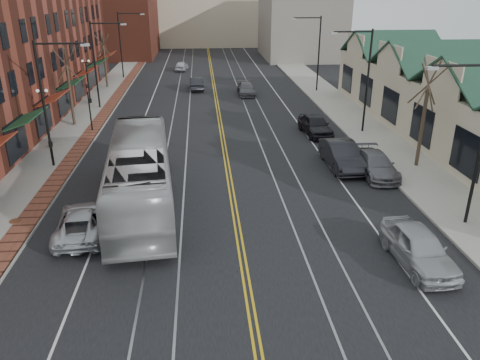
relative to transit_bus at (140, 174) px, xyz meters
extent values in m
plane|color=black|center=(5.00, -9.67, -1.84)|extent=(160.00, 160.00, 0.00)
cube|color=gray|center=(-7.00, 10.33, -1.76)|extent=(4.00, 120.00, 0.15)
cube|color=gray|center=(17.00, 10.33, -1.76)|extent=(4.00, 120.00, 0.15)
cube|color=#C5B497|center=(23.00, 10.33, 0.46)|extent=(8.00, 36.00, 4.60)
cube|color=maroon|center=(-11.00, 60.33, 5.16)|extent=(14.00, 18.00, 14.00)
cube|color=#C5B497|center=(5.00, 75.33, 2.66)|extent=(22.00, 14.00, 9.00)
cube|color=slate|center=(20.00, 55.33, 3.66)|extent=(12.00, 16.00, 11.00)
cylinder|color=black|center=(-6.50, 6.33, 2.31)|extent=(0.16, 0.16, 8.00)
cylinder|color=black|center=(-5.00, 6.33, 6.11)|extent=(3.00, 0.12, 0.12)
cube|color=#999999|center=(-3.50, 6.33, 6.01)|extent=(0.50, 0.25, 0.15)
cylinder|color=black|center=(-6.50, 22.33, 2.31)|extent=(0.16, 0.16, 8.00)
cylinder|color=black|center=(-5.00, 22.33, 6.11)|extent=(3.00, 0.12, 0.12)
cube|color=#999999|center=(-3.50, 22.33, 6.01)|extent=(0.50, 0.25, 0.15)
cylinder|color=black|center=(-6.50, 38.33, 2.31)|extent=(0.16, 0.16, 8.00)
cylinder|color=black|center=(-5.00, 38.33, 6.11)|extent=(3.00, 0.12, 0.12)
cube|color=#999999|center=(-3.50, 38.33, 6.01)|extent=(0.50, 0.25, 0.15)
cylinder|color=black|center=(15.00, -3.67, 6.11)|extent=(3.00, 0.12, 0.12)
cube|color=#999999|center=(13.50, -3.67, 6.01)|extent=(0.50, 0.25, 0.15)
cylinder|color=black|center=(16.50, 12.33, 2.31)|extent=(0.16, 0.16, 8.00)
cylinder|color=black|center=(15.00, 12.33, 6.11)|extent=(3.00, 0.12, 0.12)
cube|color=#999999|center=(13.50, 12.33, 6.01)|extent=(0.50, 0.25, 0.15)
cylinder|color=black|center=(16.50, 28.33, 2.31)|extent=(0.16, 0.16, 8.00)
cylinder|color=black|center=(15.00, 28.33, 6.11)|extent=(3.00, 0.12, 0.12)
cube|color=#999999|center=(13.50, 28.33, 6.01)|extent=(0.50, 0.25, 0.15)
cylinder|color=black|center=(-7.80, 10.33, -1.49)|extent=(0.28, 0.28, 0.40)
cylinder|color=black|center=(-7.80, 10.33, 0.31)|extent=(0.14, 0.14, 4.00)
cube|color=black|center=(-7.80, 10.33, 2.31)|extent=(0.60, 0.06, 0.06)
sphere|color=white|center=(-8.10, 10.33, 2.46)|extent=(0.24, 0.24, 0.24)
sphere|color=white|center=(-7.50, 10.33, 2.46)|extent=(0.24, 0.24, 0.24)
cylinder|color=black|center=(-7.80, 24.33, -1.49)|extent=(0.28, 0.28, 0.40)
cylinder|color=black|center=(-7.80, 24.33, 0.31)|extent=(0.14, 0.14, 4.00)
cube|color=black|center=(-7.80, 24.33, 2.31)|extent=(0.60, 0.06, 0.06)
sphere|color=white|center=(-8.10, 24.33, 2.46)|extent=(0.24, 0.24, 0.24)
sphere|color=white|center=(-7.50, 24.33, 2.46)|extent=(0.24, 0.24, 0.24)
cylinder|color=#382B21|center=(-7.50, 16.33, 0.76)|extent=(0.24, 0.24, 4.90)
cylinder|color=#382B21|center=(-7.50, 16.33, 3.31)|extent=(0.58, 1.37, 2.90)
cylinder|color=#382B21|center=(-7.50, 16.33, 3.31)|extent=(1.60, 0.66, 2.78)
cylinder|color=#382B21|center=(-7.50, 16.33, 3.31)|extent=(0.53, 1.23, 2.96)
cylinder|color=#382B21|center=(-7.50, 16.33, 3.31)|extent=(1.69, 1.03, 2.64)
cylinder|color=#382B21|center=(-7.50, 16.33, 3.31)|extent=(1.78, 1.29, 2.48)
cylinder|color=#382B21|center=(-7.50, 32.33, 0.59)|extent=(0.24, 0.24, 4.55)
cylinder|color=#382B21|center=(-7.50, 32.33, 2.96)|extent=(0.55, 1.28, 2.69)
cylinder|color=#382B21|center=(-7.50, 32.33, 2.96)|extent=(1.49, 0.62, 2.58)
cylinder|color=#382B21|center=(-7.50, 32.33, 2.96)|extent=(0.50, 1.15, 2.75)
cylinder|color=#382B21|center=(-7.50, 32.33, 2.96)|extent=(1.57, 0.97, 2.45)
cylinder|color=#382B21|center=(-7.50, 32.33, 2.96)|extent=(1.66, 1.20, 2.30)
cylinder|color=#382B21|center=(17.50, 4.33, 0.94)|extent=(0.24, 0.24, 5.25)
cylinder|color=#382B21|center=(17.50, 4.33, 3.66)|extent=(0.61, 1.46, 3.10)
cylinder|color=#382B21|center=(17.50, 4.33, 3.66)|extent=(1.70, 0.70, 2.97)
cylinder|color=#382B21|center=(17.50, 4.33, 3.66)|extent=(0.56, 1.31, 3.17)
cylinder|color=#382B21|center=(17.50, 4.33, 3.66)|extent=(1.80, 1.10, 2.82)
cylinder|color=#382B21|center=(17.50, 4.33, 3.66)|extent=(1.90, 1.37, 2.65)
cylinder|color=#592D19|center=(-6.20, -1.67, -1.68)|extent=(0.60, 0.60, 0.02)
cylinder|color=black|center=(-5.60, 14.33, -0.09)|extent=(0.12, 0.12, 3.20)
imported|color=black|center=(-5.60, 14.33, 1.66)|extent=(0.18, 0.15, 0.90)
imported|color=#B5B6B8|center=(0.00, 0.00, 0.00)|extent=(4.33, 13.43, 3.68)
imported|color=silver|center=(-2.50, -3.08, -1.15)|extent=(2.68, 5.10, 1.37)
imported|color=#AAACB2|center=(12.50, -6.92, -1.03)|extent=(2.18, 4.83, 1.61)
imported|color=black|center=(12.50, 4.74, -0.98)|extent=(1.91, 5.23, 1.71)
imported|color=slate|center=(14.28, 3.22, -1.13)|extent=(2.03, 4.90, 1.42)
imported|color=black|center=(12.50, 12.15, -1.04)|extent=(2.32, 4.87, 1.61)
imported|color=black|center=(2.95, 30.46, -1.13)|extent=(1.70, 4.39, 1.43)
imported|color=#56565D|center=(8.39, 27.40, -1.19)|extent=(1.83, 4.48, 1.30)
imported|color=silver|center=(0.83, 43.80, -1.18)|extent=(2.05, 4.01, 1.31)
camera|label=1|loc=(3.39, -23.59, 9.38)|focal=35.00mm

